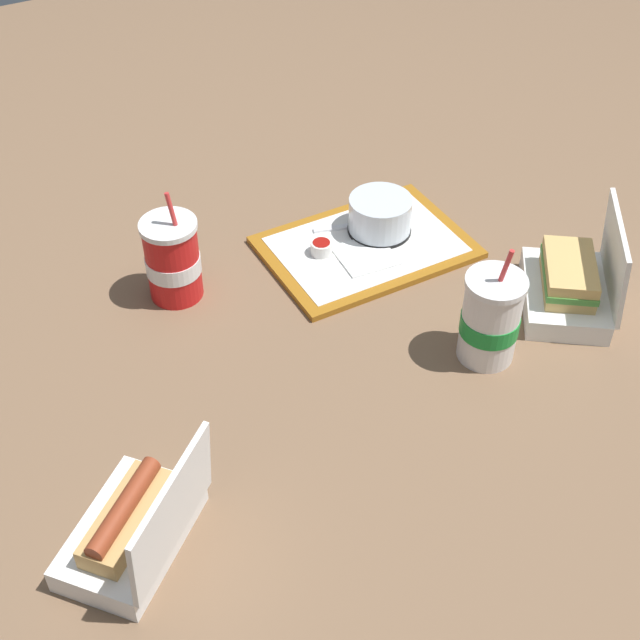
{
  "coord_description": "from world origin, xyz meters",
  "views": [
    {
      "loc": [
        -0.48,
        -0.96,
        1.02
      ],
      "look_at": [
        0.03,
        -0.02,
        0.05
      ],
      "focal_mm": 50.0,
      "sensor_mm": 36.0,
      "label": 1
    }
  ],
  "objects": [
    {
      "name": "ground_plane",
      "position": [
        0.0,
        0.0,
        0.0
      ],
      "size": [
        3.2,
        3.2,
        0.0
      ],
      "primitive_type": "plane",
      "color": "brown"
    },
    {
      "name": "food_tray",
      "position": [
        0.22,
        0.16,
        0.01
      ],
      "size": [
        0.37,
        0.26,
        0.01
      ],
      "color": "#A56619",
      "rests_on": "ground_plane"
    },
    {
      "name": "cake_container",
      "position": [
        0.27,
        0.18,
        0.05
      ],
      "size": [
        0.12,
        0.12,
        0.07
      ],
      "color": "black",
      "rests_on": "food_tray"
    },
    {
      "name": "ketchup_cup",
      "position": [
        0.14,
        0.17,
        0.03
      ],
      "size": [
        0.04,
        0.04,
        0.02
      ],
      "color": "white",
      "rests_on": "food_tray"
    },
    {
      "name": "napkin_stack",
      "position": [
        0.2,
        0.13,
        0.02
      ],
      "size": [
        0.11,
        0.11,
        0.0
      ],
      "primitive_type": "cube",
      "rotation": [
        0.0,
        0.0,
        -0.07
      ],
      "color": "white",
      "rests_on": "food_tray"
    },
    {
      "name": "plastic_fork",
      "position": [
        0.21,
        0.22,
        0.02
      ],
      "size": [
        0.11,
        0.04,
        0.0
      ],
      "primitive_type": "cube",
      "rotation": [
        0.0,
        0.0,
        -0.28
      ],
      "color": "white",
      "rests_on": "food_tray"
    },
    {
      "name": "clamshell_hotdog_center",
      "position": [
        -0.37,
        -0.25,
        0.04
      ],
      "size": [
        0.25,
        0.24,
        0.17
      ],
      "color": "white",
      "rests_on": "ground_plane"
    },
    {
      "name": "clamshell_sandwich_left",
      "position": [
        0.45,
        -0.14,
        0.04
      ],
      "size": [
        0.24,
        0.25,
        0.18
      ],
      "color": "white",
      "rests_on": "ground_plane"
    },
    {
      "name": "soda_cup_right",
      "position": [
        -0.13,
        0.21,
        0.08
      ],
      "size": [
        0.1,
        0.1,
        0.21
      ],
      "color": "red",
      "rests_on": "ground_plane"
    },
    {
      "name": "soda_cup_left",
      "position": [
        0.25,
        -0.18,
        0.08
      ],
      "size": [
        0.1,
        0.1,
        0.22
      ],
      "color": "white",
      "rests_on": "ground_plane"
    }
  ]
}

